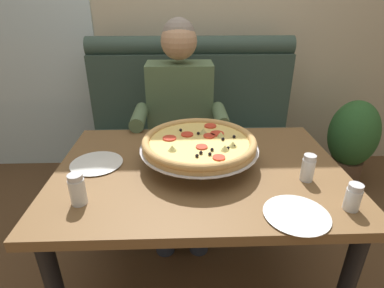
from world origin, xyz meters
TOP-DOWN VIEW (x-y plane):
  - ground_plane at (0.00, 0.00)m, footprint 16.00×16.00m
  - booth_bench at (0.00, 0.89)m, footprint 1.48×0.78m
  - dining_table at (0.00, 0.00)m, footprint 1.20×0.84m
  - diner_main at (-0.08, 0.62)m, footprint 0.54×0.64m
  - pizza at (0.00, 0.04)m, footprint 0.50×0.50m
  - shaker_oregano at (-0.43, -0.23)m, footprint 0.06×0.06m
  - shaker_pepper_flakes at (0.41, -0.11)m, footprint 0.05×0.05m
  - shaker_parmesan at (0.50, -0.30)m, footprint 0.05×0.05m
  - plate_near_left at (0.30, -0.33)m, footprint 0.22×0.22m
  - plate_near_right at (-0.44, 0.04)m, footprint 0.22×0.22m
  - patio_chair at (-1.56, 2.18)m, footprint 0.42×0.41m
  - potted_plant at (1.23, 0.95)m, footprint 0.36×0.36m

SIDE VIEW (x-z plane):
  - ground_plane at x=0.00m, z-range 0.00..0.00m
  - potted_plant at x=1.23m, z-range 0.04..0.74m
  - booth_bench at x=0.00m, z-range -0.17..0.96m
  - patio_chair at x=-1.56m, z-range 0.09..0.95m
  - dining_table at x=0.00m, z-range 0.27..0.99m
  - diner_main at x=-0.08m, z-range 0.07..1.35m
  - plate_near_right at x=-0.44m, z-range 0.72..0.74m
  - plate_near_left at x=0.30m, z-range 0.72..0.74m
  - shaker_parmesan at x=0.50m, z-range 0.71..0.81m
  - shaker_pepper_flakes at x=0.41m, z-range 0.71..0.82m
  - shaker_oregano at x=-0.43m, z-range 0.71..0.83m
  - pizza at x=0.00m, z-range 0.75..0.88m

